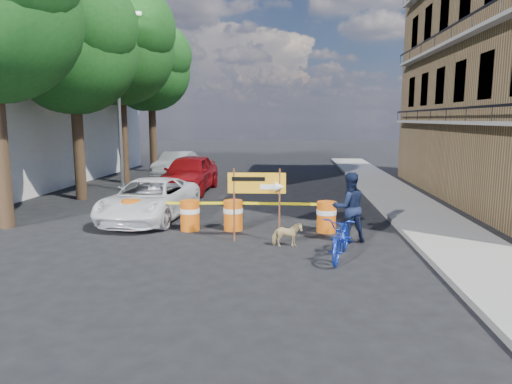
% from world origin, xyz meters
% --- Properties ---
extents(ground, '(120.00, 120.00, 0.00)m').
position_xyz_m(ground, '(0.00, 0.00, 0.00)').
color(ground, black).
rests_on(ground, ground).
extents(sidewalk_east, '(2.40, 40.00, 0.15)m').
position_xyz_m(sidewalk_east, '(6.20, 6.00, 0.07)').
color(sidewalk_east, gray).
rests_on(sidewalk_east, ground).
extents(tree_mid_a, '(5.25, 5.00, 8.68)m').
position_xyz_m(tree_mid_a, '(-6.74, 7.00, 6.01)').
color(tree_mid_a, '#332316').
rests_on(tree_mid_a, ground).
extents(tree_mid_b, '(5.67, 5.40, 9.62)m').
position_xyz_m(tree_mid_b, '(-6.73, 12.00, 6.71)').
color(tree_mid_b, '#332316').
rests_on(tree_mid_b, ground).
extents(tree_far, '(5.04, 4.80, 8.84)m').
position_xyz_m(tree_far, '(-6.74, 17.00, 6.22)').
color(tree_far, '#332316').
rests_on(tree_far, ground).
extents(streetlamp, '(1.25, 0.18, 8.00)m').
position_xyz_m(streetlamp, '(-5.93, 9.50, 4.38)').
color(streetlamp, gray).
rests_on(streetlamp, ground).
extents(barrel_far_left, '(0.58, 0.58, 0.90)m').
position_xyz_m(barrel_far_left, '(-2.92, 2.06, 0.47)').
color(barrel_far_left, '#D0590C').
rests_on(barrel_far_left, ground).
extents(barrel_mid_left, '(0.58, 0.58, 0.90)m').
position_xyz_m(barrel_mid_left, '(-1.16, 2.10, 0.47)').
color(barrel_mid_left, '#D0590C').
rests_on(barrel_mid_left, ground).
extents(barrel_mid_right, '(0.58, 0.58, 0.90)m').
position_xyz_m(barrel_mid_right, '(0.12, 2.24, 0.47)').
color(barrel_mid_right, '#D0590C').
rests_on(barrel_mid_right, ground).
extents(barrel_far_right, '(0.58, 0.58, 0.90)m').
position_xyz_m(barrel_far_right, '(2.87, 2.22, 0.47)').
color(barrel_far_right, '#D0590C').
rests_on(barrel_far_right, ground).
extents(detour_sign, '(1.54, 0.30, 1.99)m').
position_xyz_m(detour_sign, '(1.13, 0.99, 1.46)').
color(detour_sign, '#592D19').
rests_on(detour_sign, ground).
extents(pedestrian, '(1.07, 0.92, 1.88)m').
position_xyz_m(pedestrian, '(3.38, 1.20, 0.94)').
color(pedestrian, '#101832').
rests_on(pedestrian, ground).
extents(bicycle, '(0.95, 1.20, 2.02)m').
position_xyz_m(bicycle, '(3.04, -0.37, 1.01)').
color(bicycle, '#1631B4').
rests_on(bicycle, ground).
extents(dog, '(0.80, 0.45, 0.64)m').
position_xyz_m(dog, '(1.74, 0.55, 0.32)').
color(dog, tan).
rests_on(dog, ground).
extents(suv_white, '(2.62, 4.97, 1.33)m').
position_xyz_m(suv_white, '(-2.80, 3.50, 0.67)').
color(suv_white, white).
rests_on(suv_white, ground).
extents(sedan_red, '(2.12, 5.00, 1.69)m').
position_xyz_m(sedan_red, '(-2.80, 9.35, 0.84)').
color(sedan_red, maroon).
rests_on(sedan_red, ground).
extents(sedan_silver, '(1.89, 4.44, 1.42)m').
position_xyz_m(sedan_silver, '(-4.80, 14.81, 0.71)').
color(sedan_silver, silver).
rests_on(sedan_silver, ground).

